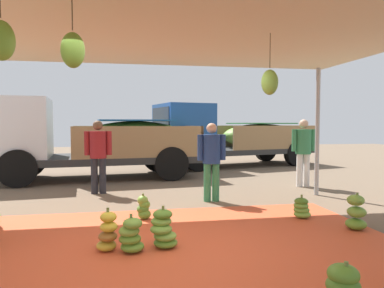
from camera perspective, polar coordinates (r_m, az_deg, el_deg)
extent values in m
plane|color=brown|center=(7.67, -5.88, -9.36)|extent=(40.00, 40.00, 0.00)
cube|color=#D1512D|center=(4.80, -3.13, -17.02)|extent=(6.50, 4.91, 0.01)
cylinder|color=#9EA0A5|center=(8.90, 19.10, 1.78)|extent=(0.10, 0.10, 2.95)
cube|color=beige|center=(4.69, -3.25, 19.45)|extent=(8.00, 7.00, 0.06)
cylinder|color=#4C422D|center=(5.43, 12.17, 14.14)|extent=(0.01, 0.01, 0.49)
ellipsoid|color=#75A83D|center=(5.37, 12.11, 9.47)|extent=(0.24, 0.24, 0.36)
ellipsoid|color=#60932D|center=(3.78, -27.81, 14.20)|extent=(0.24, 0.24, 0.36)
cylinder|color=#4C422D|center=(4.08, -18.32, 18.92)|extent=(0.01, 0.01, 0.34)
ellipsoid|color=#60932D|center=(3.99, -18.22, 13.82)|extent=(0.24, 0.24, 0.36)
ellipsoid|color=#60932D|center=(4.92, -9.35, -15.60)|extent=(0.32, 0.32, 0.14)
ellipsoid|color=#60932D|center=(4.88, -9.72, -14.46)|extent=(0.36, 0.36, 0.14)
ellipsoid|color=#75A83D|center=(4.84, -9.85, -13.31)|extent=(0.35, 0.35, 0.14)
ellipsoid|color=#6B9E38|center=(4.78, -9.32, -12.22)|extent=(0.35, 0.35, 0.14)
cylinder|color=olive|center=(4.79, -9.56, -11.47)|extent=(0.04, 0.04, 0.12)
ellipsoid|color=#518428|center=(6.47, -7.48, -10.90)|extent=(0.25, 0.25, 0.16)
ellipsoid|color=#477523|center=(6.47, -7.73, -10.16)|extent=(0.29, 0.29, 0.16)
ellipsoid|color=#60932D|center=(6.46, -7.47, -9.43)|extent=(0.26, 0.26, 0.16)
ellipsoid|color=#75A83D|center=(6.44, -7.76, -8.74)|extent=(0.26, 0.26, 0.16)
cylinder|color=olive|center=(6.42, -7.69, -8.23)|extent=(0.04, 0.04, 0.12)
ellipsoid|color=#75A83D|center=(6.78, 16.94, -10.51)|extent=(0.41, 0.41, 0.13)
ellipsoid|color=#6B9E38|center=(6.77, 16.83, -9.88)|extent=(0.29, 0.29, 0.13)
ellipsoid|color=#6B9E38|center=(6.75, 16.76, -9.27)|extent=(0.26, 0.26, 0.13)
ellipsoid|color=#477523|center=(6.74, 16.80, -8.64)|extent=(0.30, 0.30, 0.13)
cylinder|color=olive|center=(6.73, 16.84, -8.13)|extent=(0.04, 0.04, 0.12)
ellipsoid|color=gold|center=(5.03, -13.30, -15.26)|extent=(0.28, 0.28, 0.14)
ellipsoid|color=#996628|center=(4.98, -13.09, -13.94)|extent=(0.33, 0.33, 0.14)
ellipsoid|color=gold|center=(4.94, -12.95, -12.56)|extent=(0.30, 0.30, 0.14)
ellipsoid|color=gold|center=(4.91, -13.01, -11.12)|extent=(0.27, 0.27, 0.14)
cylinder|color=olive|center=(4.91, -13.09, -10.43)|extent=(0.04, 0.04, 0.12)
ellipsoid|color=#477523|center=(3.55, 22.67, -19.87)|extent=(0.34, 0.34, 0.18)
ellipsoid|color=#518428|center=(3.52, 22.67, -18.37)|extent=(0.28, 0.28, 0.18)
cylinder|color=olive|center=(3.48, 23.05, -17.57)|extent=(0.04, 0.04, 0.12)
ellipsoid|color=#60932D|center=(5.03, -4.18, -15.19)|extent=(0.38, 0.38, 0.13)
ellipsoid|color=#75A83D|center=(5.00, -4.25, -14.21)|extent=(0.42, 0.42, 0.13)
ellipsoid|color=#6B9E38|center=(4.96, -4.87, -13.20)|extent=(0.32, 0.32, 0.13)
ellipsoid|color=#75A83D|center=(4.98, -4.84, -12.00)|extent=(0.36, 0.36, 0.13)
ellipsoid|color=#518428|center=(4.96, -4.63, -10.96)|extent=(0.34, 0.34, 0.13)
cylinder|color=olive|center=(4.92, -4.56, -10.34)|extent=(0.04, 0.04, 0.12)
ellipsoid|color=#60932D|center=(6.35, 24.35, -11.37)|extent=(0.41, 0.41, 0.17)
ellipsoid|color=#75A83D|center=(6.33, 24.45, -9.69)|extent=(0.32, 0.32, 0.17)
ellipsoid|color=#75A83D|center=(6.27, 24.33, -8.05)|extent=(0.31, 0.31, 0.17)
cylinder|color=olive|center=(6.25, 24.54, -7.53)|extent=(0.04, 0.04, 0.12)
cube|color=#2D2D2D|center=(11.43, -14.63, -2.27)|extent=(6.27, 2.99, 0.20)
cube|color=silver|center=(11.52, -25.59, 2.29)|extent=(1.92, 2.32, 1.70)
cube|color=#99754C|center=(10.37, -8.11, 0.30)|extent=(3.74, 0.50, 0.90)
cube|color=#99754C|center=(12.61, -9.60, 0.79)|extent=(3.74, 0.50, 0.90)
cube|color=#99754C|center=(11.87, -0.11, 0.69)|extent=(0.34, 2.33, 0.90)
ellipsoid|color=#6B9E38|center=(11.49, -8.93, 0.95)|extent=(3.50, 2.32, 1.05)
cube|color=#19569E|center=(11.48, -8.95, 3.68)|extent=(2.43, 2.01, 0.04)
cylinder|color=black|center=(10.52, -25.72, -3.50)|extent=(1.02, 0.39, 1.00)
cylinder|color=black|center=(12.61, -24.17, -2.40)|extent=(1.02, 0.39, 1.00)
cylinder|color=black|center=(10.65, -3.29, -3.11)|extent=(1.02, 0.39, 1.00)
cylinder|color=black|center=(12.73, -5.48, -2.09)|extent=(1.02, 0.39, 1.00)
cube|color=#2D2D2D|center=(14.59, 6.92, -1.04)|extent=(6.67, 3.67, 0.20)
cube|color=#1E4C93|center=(13.55, -1.38, 2.68)|extent=(2.20, 2.44, 1.70)
cube|color=#232D38|center=(13.24, -4.98, 4.13)|extent=(0.45, 1.77, 0.75)
cube|color=#99754C|center=(14.32, 13.30, 1.02)|extent=(3.82, 0.99, 0.90)
cube|color=#99754C|center=(16.12, 8.64, 1.30)|extent=(3.82, 0.99, 0.90)
cube|color=#99754C|center=(16.37, 16.38, 1.23)|extent=(0.61, 2.22, 0.90)
ellipsoid|color=#75A83D|center=(15.21, 10.83, 1.30)|extent=(3.79, 2.65, 0.97)
cube|color=#237533|center=(15.20, 10.85, 3.20)|extent=(2.68, 2.22, 0.04)
cylinder|color=black|center=(12.70, 0.92, -2.09)|extent=(1.04, 0.51, 1.00)
cylinder|color=black|center=(14.60, -2.45, -1.41)|extent=(1.04, 0.51, 1.00)
cylinder|color=black|center=(14.99, 16.03, -1.41)|extent=(1.04, 0.51, 1.00)
cylinder|color=black|center=(16.63, 11.49, -0.92)|extent=(1.04, 0.51, 1.00)
cylinder|color=#337A4C|center=(7.81, 2.42, -6.06)|extent=(0.15, 0.15, 0.82)
cylinder|color=#337A4C|center=(7.85, 3.74, -6.01)|extent=(0.15, 0.15, 0.82)
cylinder|color=navy|center=(7.75, 3.10, -0.78)|extent=(0.38, 0.38, 0.62)
cylinder|color=navy|center=(7.69, 1.30, -0.55)|extent=(0.12, 0.12, 0.55)
cylinder|color=navy|center=(7.81, 4.87, -0.51)|extent=(0.12, 0.12, 0.55)
sphere|color=tan|center=(7.73, 3.11, 2.48)|extent=(0.22, 0.22, 0.22)
cylinder|color=silver|center=(10.04, 16.55, -3.99)|extent=(0.16, 0.16, 0.87)
cylinder|color=silver|center=(10.13, 17.54, -3.94)|extent=(0.16, 0.16, 0.87)
cylinder|color=#337A4C|center=(10.02, 17.12, 0.37)|extent=(0.40, 0.40, 0.65)
cylinder|color=#337A4C|center=(9.90, 15.77, 0.57)|extent=(0.13, 0.13, 0.58)
cylinder|color=#337A4C|center=(10.14, 18.44, 0.58)|extent=(0.13, 0.13, 0.58)
sphere|color=tan|center=(10.01, 17.16, 3.04)|extent=(0.24, 0.24, 0.24)
cylinder|color=#26262D|center=(8.97, -15.09, -4.87)|extent=(0.16, 0.16, 0.85)
cylinder|color=#26262D|center=(8.95, -13.87, -4.86)|extent=(0.16, 0.16, 0.85)
cylinder|color=maroon|center=(8.89, -14.55, -0.10)|extent=(0.39, 0.39, 0.64)
cylinder|color=maroon|center=(8.91, -16.20, 0.12)|extent=(0.12, 0.12, 0.57)
cylinder|color=maroon|center=(8.87, -12.89, 0.15)|extent=(0.12, 0.12, 0.57)
sphere|color=brown|center=(8.87, -14.59, 2.86)|extent=(0.23, 0.23, 0.23)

